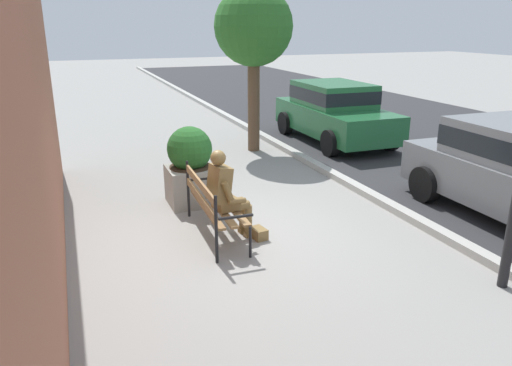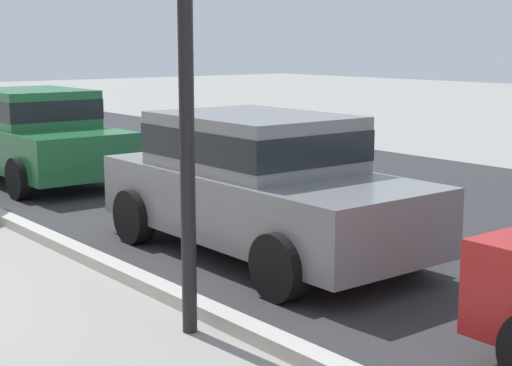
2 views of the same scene
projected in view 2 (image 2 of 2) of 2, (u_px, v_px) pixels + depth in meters
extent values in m
cube|color=#2D2D30|center=(369.00, 204.00, 11.41)|extent=(60.00, 9.00, 0.01)
cube|color=#B2AFA8|center=(79.00, 252.00, 8.57)|extent=(60.00, 0.20, 0.12)
cube|color=#236638|center=(37.00, 146.00, 13.21)|extent=(4.12, 1.74, 0.70)
cube|color=#236638|center=(32.00, 107.00, 13.22)|extent=(2.15, 1.59, 0.60)
cube|color=black|center=(32.00, 107.00, 13.22)|extent=(2.16, 1.60, 0.33)
cylinder|color=black|center=(121.00, 168.00, 12.75)|extent=(0.64, 0.23, 0.64)
cylinder|color=black|center=(20.00, 179.00, 11.72)|extent=(0.64, 0.23, 0.64)
cylinder|color=black|center=(53.00, 150.00, 14.81)|extent=(0.64, 0.23, 0.64)
cube|color=slate|center=(261.00, 201.00, 8.58)|extent=(4.12, 1.74, 0.70)
cube|color=slate|center=(253.00, 141.00, 8.58)|extent=(2.15, 1.59, 0.60)
cube|color=black|center=(253.00, 141.00, 8.58)|extent=(2.16, 1.60, 0.33)
cylinder|color=black|center=(405.00, 239.00, 8.11)|extent=(0.64, 0.23, 0.64)
cylinder|color=black|center=(279.00, 267.00, 7.08)|extent=(0.64, 0.23, 0.64)
cylinder|color=black|center=(249.00, 199.00, 10.18)|extent=(0.64, 0.23, 0.64)
cylinder|color=black|center=(134.00, 217.00, 9.14)|extent=(0.64, 0.23, 0.64)
cylinder|color=black|center=(187.00, 111.00, 6.06)|extent=(0.12, 0.12, 3.60)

